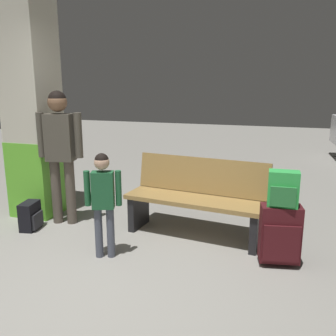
% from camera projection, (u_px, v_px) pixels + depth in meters
% --- Properties ---
extents(ground_plane, '(18.00, 18.00, 0.10)m').
position_uv_depth(ground_plane, '(200.00, 183.00, 6.70)').
color(ground_plane, gray).
extents(structural_pillar, '(0.57, 0.57, 2.87)m').
position_uv_depth(structural_pillar, '(33.00, 108.00, 4.72)').
color(structural_pillar, '#66C633').
rests_on(structural_pillar, ground_plane).
extents(bench, '(1.65, 0.71, 0.89)m').
position_uv_depth(bench, '(196.00, 198.00, 4.21)').
color(bench, '#9E7A42').
rests_on(bench, ground_plane).
extents(suitcase, '(0.41, 0.29, 0.60)m').
position_uv_depth(suitcase, '(280.00, 234.00, 3.52)').
color(suitcase, '#471419').
rests_on(suitcase, ground_plane).
extents(backpack_bright, '(0.29, 0.20, 0.34)m').
position_uv_depth(backpack_bright, '(283.00, 189.00, 3.42)').
color(backpack_bright, green).
rests_on(backpack_bright, suitcase).
extents(child, '(0.35, 0.21, 1.08)m').
position_uv_depth(child, '(103.00, 194.00, 3.61)').
color(child, '#4C5160').
rests_on(child, ground_plane).
extents(adult, '(0.56, 0.25, 1.65)m').
position_uv_depth(adult, '(60.00, 144.00, 4.44)').
color(adult, brown).
rests_on(adult, ground_plane).
extents(backpack_dark_floor, '(0.23, 0.30, 0.34)m').
position_uv_depth(backpack_dark_floor, '(31.00, 216.00, 4.42)').
color(backpack_dark_floor, black).
rests_on(backpack_dark_floor, ground_plane).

